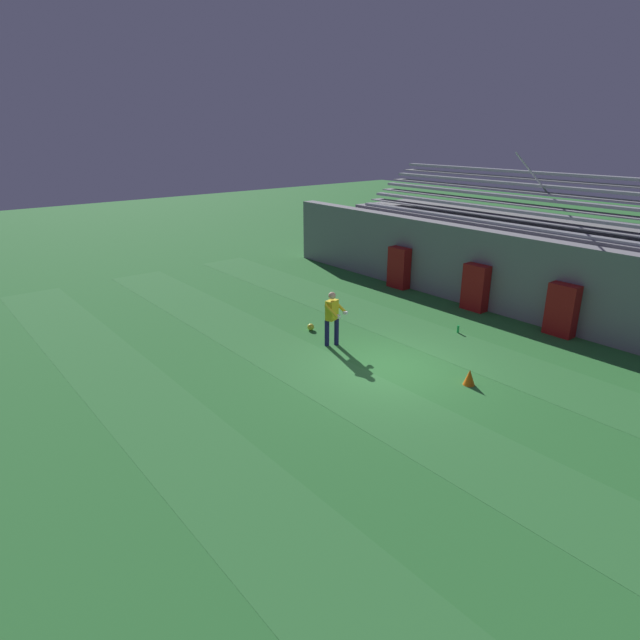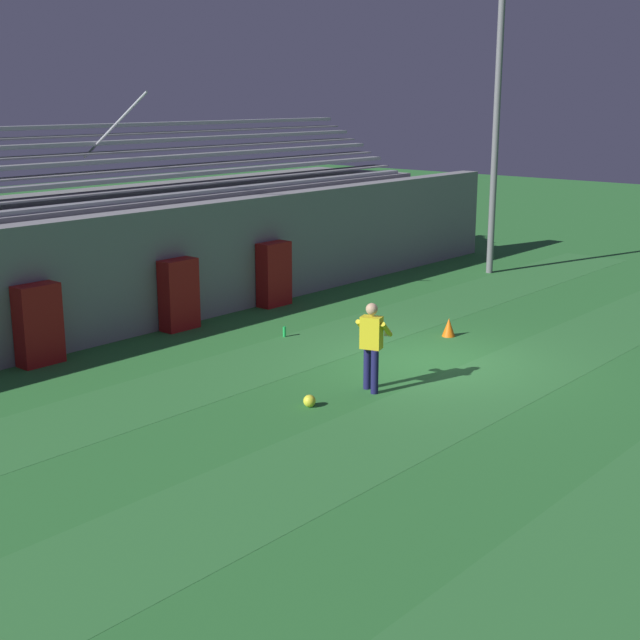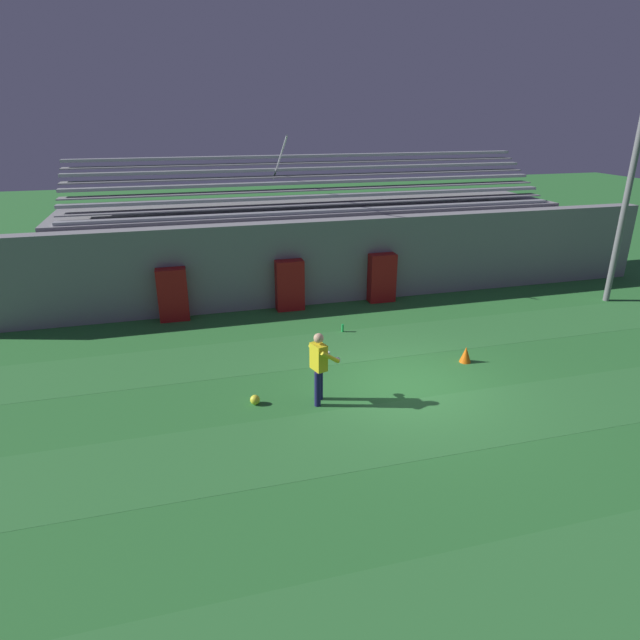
% 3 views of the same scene
% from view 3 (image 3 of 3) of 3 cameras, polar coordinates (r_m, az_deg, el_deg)
% --- Properties ---
extents(ground_plane, '(80.00, 80.00, 0.00)m').
position_cam_3_polar(ground_plane, '(12.97, 9.45, -6.94)').
color(ground_plane, '#2D7533').
extents(turf_stripe_near, '(28.00, 2.16, 0.01)m').
position_cam_3_polar(turf_stripe_near, '(8.96, 26.77, -24.09)').
color(turf_stripe_near, '#337A38').
rests_on(turf_stripe_near, ground).
extents(turf_stripe_mid, '(28.00, 2.16, 0.01)m').
position_cam_3_polar(turf_stripe_mid, '(11.68, 12.87, -10.63)').
color(turf_stripe_mid, '#337A38').
rests_on(turf_stripe_mid, ground).
extents(turf_stripe_far, '(28.00, 2.16, 0.01)m').
position_cam_3_polar(turf_stripe_far, '(15.15, 5.41, -2.45)').
color(turf_stripe_far, '#337A38').
rests_on(turf_stripe_far, ground).
extents(back_wall, '(24.00, 0.60, 2.80)m').
position_cam_3_polar(back_wall, '(18.16, 1.32, 6.34)').
color(back_wall, gray).
rests_on(back_wall, ground).
extents(padding_pillar_gate_left, '(0.91, 0.44, 1.66)m').
position_cam_3_polar(padding_pillar_gate_left, '(17.43, -3.25, 3.72)').
color(padding_pillar_gate_left, maroon).
rests_on(padding_pillar_gate_left, ground).
extents(padding_pillar_gate_right, '(0.91, 0.44, 1.66)m').
position_cam_3_polar(padding_pillar_gate_right, '(18.33, 6.61, 4.49)').
color(padding_pillar_gate_right, maroon).
rests_on(padding_pillar_gate_right, ground).
extents(padding_pillar_far_left, '(0.91, 0.44, 1.66)m').
position_cam_3_polar(padding_pillar_far_left, '(17.10, -15.44, 2.62)').
color(padding_pillar_far_left, maroon).
rests_on(padding_pillar_far_left, ground).
extents(bleacher_stand, '(18.00, 4.05, 5.43)m').
position_cam_3_polar(bleacher_stand, '(20.33, -0.56, 8.26)').
color(bleacher_stand, gray).
rests_on(bleacher_stand, ground).
extents(goalkeeper, '(0.63, 0.69, 1.67)m').
position_cam_3_polar(goalkeeper, '(11.69, -0.07, -4.67)').
color(goalkeeper, '#19194C').
rests_on(goalkeeper, ground).
extents(soccer_ball, '(0.22, 0.22, 0.22)m').
position_cam_3_polar(soccer_ball, '(12.09, -6.95, -8.44)').
color(soccer_ball, yellow).
rests_on(soccer_ball, ground).
extents(traffic_cone, '(0.30, 0.30, 0.42)m').
position_cam_3_polar(traffic_cone, '(14.39, 15.28, -3.57)').
color(traffic_cone, orange).
rests_on(traffic_cone, ground).
extents(water_bottle, '(0.07, 0.07, 0.24)m').
position_cam_3_polar(water_bottle, '(15.82, 2.43, -0.86)').
color(water_bottle, green).
rests_on(water_bottle, ground).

